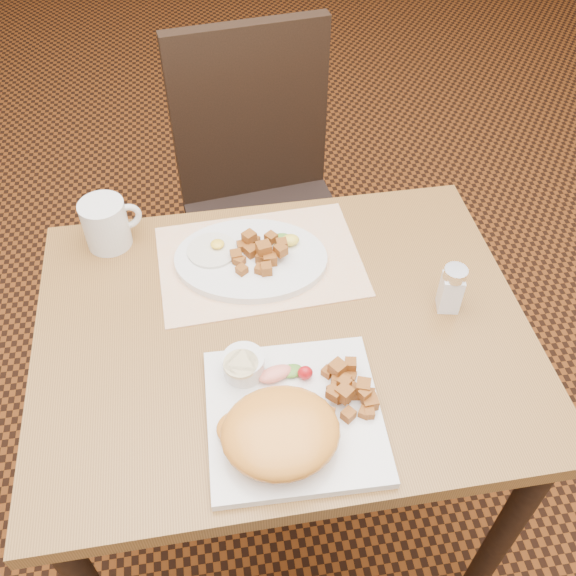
# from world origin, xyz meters

# --- Properties ---
(ground) EXTENTS (8.00, 8.00, 0.00)m
(ground) POSITION_xyz_m (0.00, 0.00, 0.00)
(ground) COLOR black
(ground) RESTS_ON ground
(table) EXTENTS (0.90, 0.70, 0.75)m
(table) POSITION_xyz_m (0.00, 0.00, 0.64)
(table) COLOR brown
(table) RESTS_ON ground
(chair_far) EXTENTS (0.47, 0.48, 0.97)m
(chair_far) POSITION_xyz_m (0.04, 0.65, 0.54)
(chair_far) COLOR black
(chair_far) RESTS_ON ground
(placemat) EXTENTS (0.41, 0.30, 0.00)m
(placemat) POSITION_xyz_m (-0.02, 0.18, 0.75)
(placemat) COLOR white
(placemat) RESTS_ON table
(plate_square) EXTENTS (0.29, 0.29, 0.02)m
(plate_square) POSITION_xyz_m (-0.01, -0.19, 0.76)
(plate_square) COLOR silver
(plate_square) RESTS_ON table
(plate_oval) EXTENTS (0.34, 0.27, 0.02)m
(plate_oval) POSITION_xyz_m (-0.04, 0.17, 0.76)
(plate_oval) COLOR silver
(plate_oval) RESTS_ON placemat
(hollandaise_mound) EXTENTS (0.19, 0.16, 0.07)m
(hollandaise_mound) POSITION_xyz_m (-0.04, -0.24, 0.80)
(hollandaise_mound) COLOR orange
(hollandaise_mound) RESTS_ON plate_square
(ramekin) EXTENTS (0.07, 0.07, 0.04)m
(ramekin) POSITION_xyz_m (-0.08, -0.10, 0.79)
(ramekin) COLOR silver
(ramekin) RESTS_ON plate_square
(garnish_sq) EXTENTS (0.10, 0.04, 0.03)m
(garnish_sq) POSITION_xyz_m (-0.01, -0.12, 0.78)
(garnish_sq) COLOR #387223
(garnish_sq) RESTS_ON plate_square
(fried_egg) EXTENTS (0.10, 0.10, 0.02)m
(fried_egg) POSITION_xyz_m (-0.11, 0.20, 0.77)
(fried_egg) COLOR white
(fried_egg) RESTS_ON plate_oval
(garnish_ov) EXTENTS (0.06, 0.04, 0.02)m
(garnish_ov) POSITION_xyz_m (0.04, 0.20, 0.78)
(garnish_ov) COLOR #387223
(garnish_ov) RESTS_ON plate_oval
(salt_shaker) EXTENTS (0.05, 0.05, 0.10)m
(salt_shaker) POSITION_xyz_m (0.31, 0.00, 0.80)
(salt_shaker) COLOR white
(salt_shaker) RESTS_ON table
(coffee_mug) EXTENTS (0.12, 0.09, 0.10)m
(coffee_mug) POSITION_xyz_m (-0.31, 0.28, 0.80)
(coffee_mug) COLOR silver
(coffee_mug) RESTS_ON table
(home_fries_sq) EXTENTS (0.10, 0.12, 0.04)m
(home_fries_sq) POSITION_xyz_m (0.08, -0.17, 0.78)
(home_fries_sq) COLOR #975218
(home_fries_sq) RESTS_ON plate_square
(home_fries_ov) EXTENTS (0.11, 0.11, 0.04)m
(home_fries_ov) POSITION_xyz_m (-0.02, 0.17, 0.79)
(home_fries_ov) COLOR #975218
(home_fries_ov) RESTS_ON plate_oval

